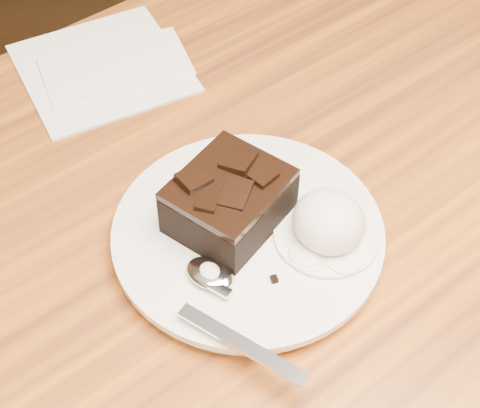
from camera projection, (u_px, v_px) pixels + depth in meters
plate at (248, 237)px, 0.61m from camera, size 0.22×0.22×0.02m
brownie at (229, 204)px, 0.60m from camera, size 0.10×0.09×0.04m
ice_cream_scoop at (329, 221)px, 0.59m from camera, size 0.05×0.06×0.05m
melt_puddle at (327, 236)px, 0.60m from camera, size 0.08×0.08×0.00m
spoon at (210, 275)px, 0.57m from camera, size 0.07×0.16×0.01m
napkin at (102, 67)px, 0.76m from camera, size 0.18×0.18×0.01m
crumb_a at (274, 279)px, 0.57m from camera, size 0.01×0.01×0.00m
crumb_b at (311, 227)px, 0.61m from camera, size 0.01×0.01×0.00m
crumb_c at (326, 262)px, 0.59m from camera, size 0.01×0.01×0.00m
crumb_d at (285, 213)px, 0.62m from camera, size 0.01×0.01×0.00m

